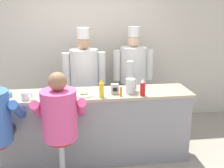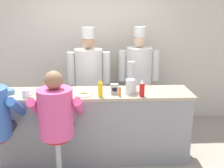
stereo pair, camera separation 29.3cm
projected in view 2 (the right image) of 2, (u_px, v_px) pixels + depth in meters
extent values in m
plane|color=#9E9384|center=(93.00, 168.00, 3.58)|extent=(20.00, 20.00, 0.00)
cube|color=beige|center=(94.00, 50.00, 4.86)|extent=(10.00, 0.06, 2.70)
cube|color=gray|center=(93.00, 127.00, 3.72)|extent=(2.67, 0.55, 0.96)
cube|color=tan|center=(92.00, 93.00, 3.58)|extent=(2.73, 0.58, 0.04)
cylinder|color=red|center=(142.00, 90.00, 3.38)|extent=(0.07, 0.07, 0.18)
cone|color=white|center=(142.00, 81.00, 3.35)|extent=(0.05, 0.05, 0.05)
cylinder|color=yellow|center=(100.00, 90.00, 3.37)|extent=(0.06, 0.06, 0.19)
cone|color=yellow|center=(100.00, 81.00, 3.33)|extent=(0.05, 0.05, 0.05)
cylinder|color=orange|center=(120.00, 92.00, 3.38)|extent=(0.03, 0.03, 0.12)
cylinder|color=#287F2D|center=(120.00, 87.00, 3.36)|extent=(0.02, 0.02, 0.01)
cylinder|color=silver|center=(130.00, 87.00, 3.48)|extent=(0.13, 0.13, 0.20)
cube|color=silver|center=(136.00, 86.00, 3.48)|extent=(0.02, 0.02, 0.12)
cylinder|color=white|center=(84.00, 94.00, 3.47)|extent=(0.25, 0.25, 0.02)
ellipsoid|color=#E0BC60|center=(84.00, 92.00, 3.46)|extent=(0.11, 0.09, 0.03)
cylinder|color=#4C7FB7|center=(9.00, 92.00, 3.50)|extent=(0.15, 0.15, 0.06)
cylinder|color=white|center=(26.00, 94.00, 3.35)|extent=(0.09, 0.09, 0.10)
torus|color=white|center=(30.00, 93.00, 3.35)|extent=(0.07, 0.02, 0.07)
cylinder|color=#4C7AB2|center=(56.00, 90.00, 3.51)|extent=(0.09, 0.09, 0.09)
torus|color=#4C7AB2|center=(60.00, 90.00, 3.51)|extent=(0.07, 0.02, 0.07)
cylinder|color=#B7BABF|center=(131.00, 76.00, 3.63)|extent=(0.09, 0.09, 0.39)
cylinder|color=silver|center=(131.00, 62.00, 3.57)|extent=(0.10, 0.10, 0.01)
cube|color=silver|center=(114.00, 89.00, 3.48)|extent=(0.10, 0.06, 0.14)
cube|color=black|center=(115.00, 90.00, 3.45)|extent=(0.06, 0.01, 0.05)
cylinder|color=#33384C|center=(9.00, 128.00, 3.28)|extent=(0.16, 0.42, 0.16)
cylinder|color=#3866B7|center=(17.00, 107.00, 3.11)|extent=(0.11, 0.45, 0.36)
cylinder|color=#B2B5BA|center=(59.00, 160.00, 3.20)|extent=(0.07, 0.07, 0.61)
cylinder|color=red|center=(57.00, 137.00, 3.11)|extent=(0.30, 0.30, 0.05)
cylinder|color=#33384C|center=(52.00, 127.00, 3.29)|extent=(0.15, 0.41, 0.15)
cylinder|color=#33384C|center=(68.00, 127.00, 3.30)|extent=(0.15, 0.41, 0.15)
cylinder|color=#E54C8C|center=(56.00, 113.00, 3.03)|extent=(0.41, 0.41, 0.58)
cylinder|color=#E54C8C|center=(36.00, 107.00, 3.12)|extent=(0.11, 0.44, 0.35)
cylinder|color=#E54C8C|center=(79.00, 107.00, 3.14)|extent=(0.11, 0.44, 0.35)
sphere|color=#8C6647|center=(54.00, 80.00, 2.92)|extent=(0.21, 0.21, 0.21)
cube|color=#232328|center=(90.00, 109.00, 4.55)|extent=(0.35, 0.19, 0.84)
cube|color=white|center=(90.00, 101.00, 4.45)|extent=(0.31, 0.02, 0.50)
cylinder|color=white|center=(89.00, 68.00, 4.34)|extent=(0.45, 0.45, 0.63)
sphere|color=tan|center=(88.00, 42.00, 4.22)|extent=(0.22, 0.22, 0.22)
cylinder|color=white|center=(88.00, 33.00, 4.18)|extent=(0.19, 0.19, 0.17)
cylinder|color=white|center=(71.00, 68.00, 4.33)|extent=(0.13, 0.13, 0.53)
cylinder|color=white|center=(106.00, 68.00, 4.36)|extent=(0.13, 0.13, 0.53)
cube|color=#232328|center=(138.00, 105.00, 4.75)|extent=(0.35, 0.19, 0.84)
cube|color=white|center=(138.00, 97.00, 4.65)|extent=(0.31, 0.02, 0.50)
cylinder|color=white|center=(139.00, 65.00, 4.54)|extent=(0.45, 0.45, 0.63)
sphere|color=#DBB28E|center=(140.00, 41.00, 4.43)|extent=(0.22, 0.22, 0.22)
cylinder|color=white|center=(140.00, 32.00, 4.38)|extent=(0.19, 0.19, 0.17)
cylinder|color=white|center=(122.00, 66.00, 4.53)|extent=(0.13, 0.13, 0.53)
cylinder|color=white|center=(155.00, 65.00, 4.56)|extent=(0.13, 0.13, 0.53)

